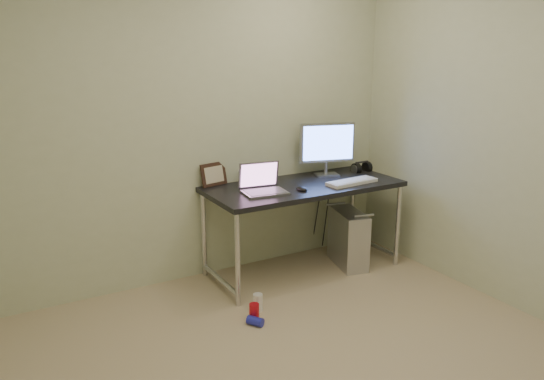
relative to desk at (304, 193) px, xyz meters
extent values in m
cube|color=beige|center=(-0.79, 0.35, 0.58)|extent=(3.50, 0.02, 2.50)
cube|color=black|center=(0.00, 0.00, 0.06)|extent=(1.60, 0.70, 0.04)
cylinder|color=silver|center=(-0.76, -0.31, -0.32)|extent=(0.04, 0.04, 0.71)
cylinder|color=silver|center=(-0.76, 0.31, -0.32)|extent=(0.04, 0.04, 0.71)
cylinder|color=silver|center=(0.76, -0.31, -0.32)|extent=(0.04, 0.04, 0.71)
cylinder|color=silver|center=(0.76, 0.31, -0.32)|extent=(0.04, 0.04, 0.71)
cylinder|color=silver|center=(-0.76, 0.00, -0.59)|extent=(0.04, 0.62, 0.04)
cylinder|color=silver|center=(0.76, 0.00, -0.59)|extent=(0.04, 0.62, 0.04)
cube|color=#B5B5BA|center=(0.40, -0.10, -0.43)|extent=(0.31, 0.50, 0.48)
cylinder|color=#9D9EA4|center=(0.40, -0.29, -0.17)|extent=(0.17, 0.07, 0.02)
cylinder|color=#9D9EA4|center=(0.40, 0.10, -0.17)|extent=(0.17, 0.07, 0.02)
cylinder|color=black|center=(0.35, 0.30, -0.27)|extent=(0.01, 0.16, 0.69)
cylinder|color=black|center=(0.44, 0.28, -0.29)|extent=(0.02, 0.11, 0.71)
cylinder|color=red|center=(-0.76, -0.57, -0.61)|extent=(0.09, 0.09, 0.12)
cylinder|color=white|center=(-0.67, -0.45, -0.61)|extent=(0.08, 0.08, 0.13)
cylinder|color=#2428B7|center=(-0.79, -0.63, -0.64)|extent=(0.11, 0.13, 0.06)
cube|color=#9D9EA4|center=(-0.42, -0.09, 0.09)|extent=(0.35, 0.27, 0.02)
cube|color=slate|center=(-0.42, -0.09, 0.10)|extent=(0.31, 0.23, 0.00)
cube|color=gray|center=(-0.40, 0.03, 0.20)|extent=(0.33, 0.09, 0.21)
cube|color=#794B6F|center=(-0.40, 0.03, 0.20)|extent=(0.29, 0.07, 0.18)
cube|color=#9D9EA4|center=(0.34, 0.15, 0.09)|extent=(0.23, 0.19, 0.01)
cylinder|color=#9D9EA4|center=(0.34, 0.17, 0.15)|extent=(0.03, 0.03, 0.11)
cube|color=#9D9EA4|center=(0.34, 0.16, 0.37)|extent=(0.48, 0.16, 0.34)
cube|color=#486EE3|center=(0.34, 0.14, 0.37)|extent=(0.43, 0.13, 0.29)
cube|color=white|center=(0.35, -0.18, 0.09)|extent=(0.46, 0.18, 0.03)
ellipsoid|color=black|center=(0.54, -0.16, 0.10)|extent=(0.09, 0.12, 0.04)
ellipsoid|color=black|center=(-0.12, -0.15, 0.10)|extent=(0.07, 0.12, 0.04)
cylinder|color=black|center=(0.64, 0.13, 0.11)|extent=(0.04, 0.11, 0.10)
cylinder|color=black|center=(0.76, 0.13, 0.11)|extent=(0.04, 0.11, 0.10)
cube|color=black|center=(0.70, 0.13, 0.16)|extent=(0.14, 0.02, 0.01)
cube|color=black|center=(-0.65, 0.33, 0.17)|extent=(0.24, 0.12, 0.19)
cylinder|color=silver|center=(-0.42, 0.29, 0.12)|extent=(0.01, 0.01, 0.09)
cylinder|color=white|center=(-0.42, 0.29, 0.18)|extent=(0.04, 0.03, 0.04)
camera|label=1|loc=(-2.30, -3.49, 1.15)|focal=35.00mm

